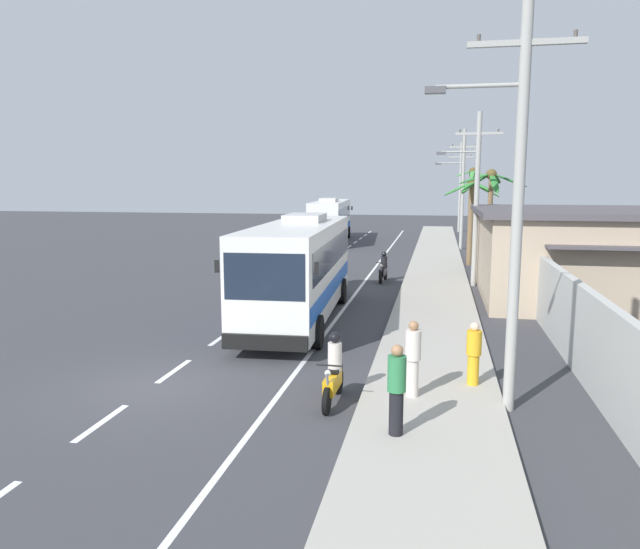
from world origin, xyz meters
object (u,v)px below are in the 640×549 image
object	(u,v)px
motorcycle_beside_bus	(383,269)
pedestrian_far_walk	(474,352)
coach_bus_foreground	(299,266)
roadside_building	(633,255)
utility_pole_distant	(460,185)
motorcycle_trailing	(334,374)
palm_third	(471,203)
coach_bus_far_lane	(331,219)
palm_nearest	(490,197)
pedestrian_near_kerb	(413,357)
utility_pole_nearest	(515,191)
palm_second	(472,190)
utility_pole_far	(462,186)
utility_pole_mid	(475,194)
pedestrian_midwalk	(397,388)

from	to	relation	value
motorcycle_beside_bus	pedestrian_far_walk	distance (m)	16.04
coach_bus_foreground	roadside_building	bearing A→B (deg)	24.70
motorcycle_beside_bus	utility_pole_distant	world-z (taller)	utility_pole_distant
motorcycle_trailing	palm_third	world-z (taller)	palm_third
coach_bus_far_lane	motorcycle_trailing	xyz separation A→B (m)	(6.68, -36.65, -1.29)
palm_third	palm_nearest	bearing A→B (deg)	-80.89
pedestrian_near_kerb	palm_nearest	bearing A→B (deg)	-101.82
motorcycle_trailing	utility_pole_nearest	bearing A→B (deg)	4.55
utility_pole_distant	palm_third	world-z (taller)	utility_pole_distant
palm_second	palm_third	world-z (taller)	palm_second
motorcycle_trailing	palm_nearest	distance (m)	20.78
palm_third	roadside_building	world-z (taller)	palm_third
palm_nearest	palm_third	world-z (taller)	palm_nearest
coach_bus_foreground	pedestrian_far_walk	xyz separation A→B (m)	(5.88, -6.59, -1.04)
coach_bus_far_lane	palm_nearest	world-z (taller)	palm_nearest
coach_bus_far_lane	motorcycle_trailing	size ratio (longest dim) A/B	6.43
utility_pole_far	palm_third	world-z (taller)	utility_pole_far
utility_pole_mid	palm_third	size ratio (longest dim) A/B	1.58
pedestrian_midwalk	utility_pole_mid	xyz separation A→B (m)	(2.38, 18.55, 3.37)
pedestrian_midwalk	utility_pole_distant	size ratio (longest dim) A/B	0.20
pedestrian_midwalk	utility_pole_nearest	distance (m)	4.87
pedestrian_far_walk	roadside_building	bearing A→B (deg)	-33.01
motorcycle_trailing	pedestrian_far_walk	bearing A→B (deg)	24.88
motorcycle_trailing	pedestrian_far_walk	distance (m)	3.52
palm_second	roadside_building	world-z (taller)	palm_second
coach_bus_far_lane	pedestrian_midwalk	bearing A→B (deg)	-77.92
utility_pole_far	utility_pole_distant	size ratio (longest dim) A/B	0.99
motorcycle_trailing	utility_pole_distant	world-z (taller)	utility_pole_distant
motorcycle_beside_bus	utility_pole_nearest	xyz separation A→B (m)	(4.25, -16.80, 4.21)
pedestrian_near_kerb	palm_third	bearing A→B (deg)	-98.44
palm_nearest	palm_second	distance (m)	17.61
motorcycle_beside_bus	roadside_building	size ratio (longest dim) A/B	0.15
pedestrian_near_kerb	roadside_building	xyz separation A→B (m)	(8.55, 13.68, 0.90)
coach_bus_far_lane	motorcycle_beside_bus	size ratio (longest dim) A/B	6.43
coach_bus_foreground	pedestrian_midwalk	world-z (taller)	coach_bus_foreground
pedestrian_near_kerb	palm_third	size ratio (longest dim) A/B	0.34
pedestrian_near_kerb	palm_nearest	xyz separation A→B (m)	(3.11, 19.50, 3.16)
pedestrian_near_kerb	palm_third	xyz separation A→B (m)	(2.39, 24.00, 2.70)
pedestrian_near_kerb	utility_pole_far	xyz separation A→B (m)	(2.11, 32.79, 3.66)
pedestrian_midwalk	palm_second	size ratio (longest dim) A/B	0.29
utility_pole_far	utility_pole_nearest	bearing A→B (deg)	-90.10
pedestrian_near_kerb	palm_second	size ratio (longest dim) A/B	0.29
motorcycle_trailing	utility_pole_distant	xyz separation A→B (m)	(4.29, 49.59, 4.04)
utility_pole_mid	utility_pole_far	bearing A→B (deg)	90.20
pedestrian_near_kerb	coach_bus_foreground	bearing A→B (deg)	-62.62
utility_pole_nearest	coach_bus_far_lane	bearing A→B (deg)	106.11
pedestrian_midwalk	pedestrian_far_walk	xyz separation A→B (m)	(1.63, 3.29, -0.15)
utility_pole_distant	roadside_building	bearing A→B (deg)	-80.37
motorcycle_trailing	roadside_building	distance (m)	17.49
motorcycle_trailing	palm_nearest	bearing A→B (deg)	76.21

